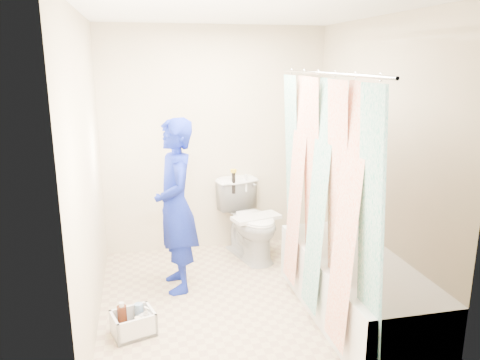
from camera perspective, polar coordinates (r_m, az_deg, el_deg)
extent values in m
plane|color=tan|center=(4.23, 0.18, -14.48)|extent=(2.60, 2.60, 0.00)
cube|color=white|center=(3.72, 0.21, 19.93)|extent=(2.40, 2.60, 0.02)
cube|color=#B7AC8D|center=(5.05, -3.04, 4.78)|extent=(2.40, 0.02, 2.40)
cube|color=#B7AC8D|center=(2.59, 6.49, -4.65)|extent=(2.40, 0.02, 2.40)
cube|color=#B7AC8D|center=(3.73, -18.11, 0.63)|extent=(0.02, 2.60, 2.40)
cube|color=#B7AC8D|center=(4.22, 16.32, 2.30)|extent=(0.02, 2.60, 2.40)
cube|color=white|center=(4.01, 13.79, -12.56)|extent=(0.70, 1.75, 0.50)
cube|color=silver|center=(3.93, 13.97, -9.82)|extent=(0.58, 1.63, 0.06)
cylinder|color=silver|center=(3.45, 10.46, 12.65)|extent=(0.02, 1.90, 0.02)
cube|color=white|center=(3.60, 9.79, -2.30)|extent=(0.06, 1.75, 1.80)
imported|color=white|center=(4.95, 1.25, -4.94)|extent=(0.64, 0.88, 0.81)
cube|color=silver|center=(4.82, 2.00, -4.60)|extent=(0.54, 0.34, 0.04)
cylinder|color=black|center=(4.98, -0.79, -0.32)|extent=(0.04, 0.04, 0.24)
cylinder|color=yellow|center=(4.95, -0.80, 1.13)|extent=(0.06, 0.06, 0.03)
cylinder|color=silver|center=(5.06, 0.74, -0.36)|extent=(0.03, 0.03, 0.19)
imported|color=navy|center=(4.20, -7.84, -3.18)|extent=(0.43, 0.60, 1.57)
cube|color=silver|center=(3.86, -12.80, -17.64)|extent=(0.36, 0.32, 0.03)
cube|color=silver|center=(3.79, -15.03, -17.07)|extent=(0.09, 0.24, 0.18)
cube|color=silver|center=(3.86, -10.75, -16.24)|extent=(0.09, 0.24, 0.18)
cube|color=silver|center=(3.73, -12.34, -17.48)|extent=(0.30, 0.11, 0.18)
cube|color=silver|center=(3.92, -13.36, -15.88)|extent=(0.30, 0.11, 0.18)
cylinder|color=#441B0D|center=(3.82, -14.15, -16.05)|extent=(0.07, 0.07, 0.20)
cylinder|color=silver|center=(3.86, -12.21, -15.74)|extent=(0.07, 0.07, 0.18)
cylinder|color=beige|center=(3.78, -12.33, -16.91)|extent=(0.05, 0.05, 0.13)
cylinder|color=#441B0D|center=(3.77, -13.65, -17.72)|extent=(0.06, 0.06, 0.06)
cylinder|color=gold|center=(3.75, -13.68, -17.24)|extent=(0.06, 0.06, 0.01)
imported|color=silver|center=(3.79, -11.33, -16.21)|extent=(0.12, 0.12, 0.20)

